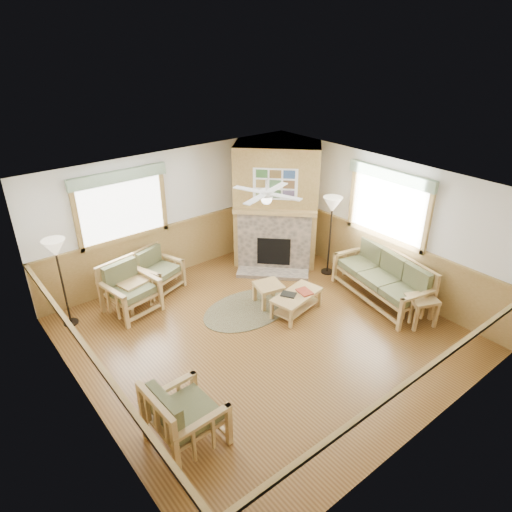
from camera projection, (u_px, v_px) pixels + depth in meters
floor at (263, 334)px, 8.09m from camera, size 6.00×6.00×0.01m
ceiling at (264, 188)px, 6.86m from camera, size 6.00×6.00×0.01m
wall_back at (173, 214)px, 9.57m from camera, size 6.00×0.02×2.70m
wall_front at (424, 361)px, 5.39m from camera, size 6.00×0.02×2.70m
wall_left at (82, 337)px, 5.81m from camera, size 0.02×6.00×2.70m
wall_right at (379, 223)px, 9.14m from camera, size 0.02×6.00×2.70m
wainscot at (263, 308)px, 7.84m from camera, size 6.00×6.00×1.10m
fireplace at (276, 205)px, 10.04m from camera, size 3.11×3.11×2.70m
window_back at (116, 169)px, 8.39m from camera, size 1.90×0.16×1.50m
window_right at (394, 168)px, 8.45m from camera, size 0.16×1.90×1.50m
ceiling_fan at (267, 182)px, 7.26m from camera, size 1.59×1.59×0.36m
sofa at (381, 278)px, 8.92m from camera, size 2.18×1.24×0.94m
armchair_back_left at (130, 289)px, 8.53m from camera, size 1.00×1.00×0.96m
armchair_back_right at (159, 270)px, 9.30m from camera, size 0.97×0.97×0.86m
armchair_left at (186, 414)px, 5.81m from camera, size 0.89×0.89×0.96m
coffee_table at (296, 303)px, 8.61m from camera, size 1.10×0.70×0.41m
end_table_chairs at (133, 294)px, 8.74m from camera, size 0.62×0.61×0.58m
end_table_sofa at (420, 310)px, 8.27m from camera, size 0.63×0.62×0.55m
footstool at (269, 294)px, 8.89m from camera, size 0.60×0.60×0.43m
braided_rug at (247, 310)px, 8.77m from camera, size 2.37×2.37×0.01m
floor_lamp_left at (62, 283)px, 8.00m from camera, size 0.50×0.50×1.70m
floor_lamp_right at (330, 236)px, 9.71m from camera, size 0.50×0.50×1.76m
book_red at (305, 291)px, 8.56m from camera, size 0.27×0.33×0.03m
book_dark at (288, 294)px, 8.47m from camera, size 0.31×0.33×0.03m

